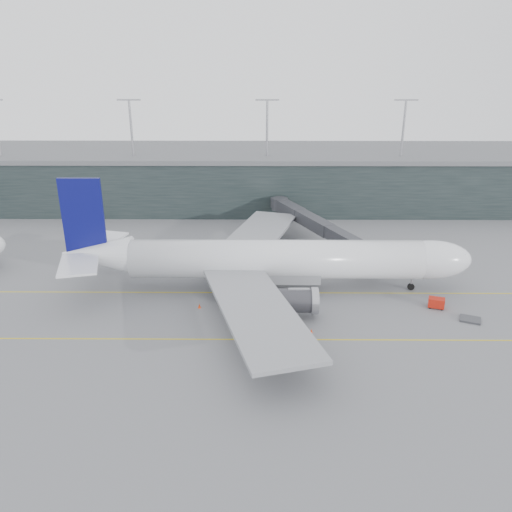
{
  "coord_description": "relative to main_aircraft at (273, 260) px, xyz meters",
  "views": [
    {
      "loc": [
        3.13,
        -83.37,
        37.2
      ],
      "look_at": [
        2.55,
        -4.0,
        6.89
      ],
      "focal_mm": 35.0,
      "sensor_mm": 36.0,
      "label": 1
    }
  ],
  "objects": [
    {
      "name": "uld_a",
      "position": [
        -10.53,
        11.92,
        -4.65
      ],
      "size": [
        2.4,
        2.14,
        1.83
      ],
      "rotation": [
        0.0,
        0.0,
        0.31
      ],
      "color": "#343439",
      "rests_on": "ground"
    },
    {
      "name": "uld_b",
      "position": [
        -9.39,
        13.78,
        -4.53
      ],
      "size": [
        2.47,
        2.07,
        2.05
      ],
      "rotation": [
        0.0,
        0.0,
        0.13
      ],
      "color": "#343439",
      "rests_on": "ground"
    },
    {
      "name": "terminal",
      "position": [
        -5.5,
        60.56,
        2.01
      ],
      "size": [
        240.0,
        36.0,
        29.0
      ],
      "color": "black",
      "rests_on": "ground"
    },
    {
      "name": "jet_bridge",
      "position": [
        11.38,
        25.95,
        -0.7
      ],
      "size": [
        19.91,
        43.21,
        6.56
      ],
      "rotation": [
        0.0,
        0.0,
        0.41
      ],
      "color": "#303136",
      "rests_on": "ground"
    },
    {
      "name": "taxiline_b",
      "position": [
        -5.5,
        -17.44,
        -5.6
      ],
      "size": [
        160.0,
        0.25,
        0.02
      ],
      "primitive_type": "cube",
      "color": "gold",
      "rests_on": "ground"
    },
    {
      "name": "gse_cart",
      "position": [
        26.65,
        -7.09,
        -4.65
      ],
      "size": [
        2.9,
        2.32,
        1.72
      ],
      "rotation": [
        0.0,
        0.0,
        -0.32
      ],
      "color": "#B31A0C",
      "rests_on": "ground"
    },
    {
      "name": "taxiline_lead_main",
      "position": [
        -0.5,
        22.56,
        -5.6
      ],
      "size": [
        0.25,
        60.0,
        0.02
      ],
      "primitive_type": "cube",
      "color": "gold",
      "rests_on": "ground"
    },
    {
      "name": "cone_nose",
      "position": [
        27.19,
        -3.77,
        -5.25
      ],
      "size": [
        0.45,
        0.45,
        0.72
      ],
      "primitive_type": "cone",
      "color": "#E3480C",
      "rests_on": "ground"
    },
    {
      "name": "cone_wing_stbd",
      "position": [
        5.4,
        -15.39,
        -5.29
      ],
      "size": [
        0.4,
        0.4,
        0.64
      ],
      "primitive_type": "cone",
      "color": "red",
      "rests_on": "ground"
    },
    {
      "name": "main_aircraft",
      "position": [
        0.0,
        0.0,
        0.0
      ],
      "size": [
        70.98,
        66.98,
        19.98
      ],
      "rotation": [
        0.0,
        0.0,
        -0.0
      ],
      "color": "silver",
      "rests_on": "ground"
    },
    {
      "name": "cone_tail",
      "position": [
        -12.2,
        -7.41,
        -5.21
      ],
      "size": [
        0.5,
        0.5,
        0.79
      ],
      "primitive_type": "cone",
      "color": "red",
      "rests_on": "ground"
    },
    {
      "name": "taxiline_a",
      "position": [
        -5.5,
        -1.44,
        -5.6
      ],
      "size": [
        160.0,
        0.25,
        0.02
      ],
      "primitive_type": "cube",
      "color": "gold",
      "rests_on": "ground"
    },
    {
      "name": "ground",
      "position": [
        -5.5,
        2.56,
        -5.61
      ],
      "size": [
        320.0,
        320.0,
        0.0
      ],
      "primitive_type": "plane",
      "color": "slate",
      "rests_on": "ground"
    },
    {
      "name": "cone_wing_port",
      "position": [
        4.16,
        13.07,
        -5.26
      ],
      "size": [
        0.44,
        0.44,
        0.7
      ],
      "primitive_type": "cone",
      "color": "orange",
      "rests_on": "ground"
    },
    {
      "name": "uld_c",
      "position": [
        -5.35,
        13.79,
        -4.51
      ],
      "size": [
        2.43,
        2.01,
        2.08
      ],
      "rotation": [
        0.0,
        0.0,
        -0.08
      ],
      "color": "#343439",
      "rests_on": "ground"
    },
    {
      "name": "baggage_dolly",
      "position": [
        30.63,
        -11.37,
        -5.42
      ],
      "size": [
        3.77,
        3.45,
        0.31
      ],
      "primitive_type": "cube",
      "rotation": [
        0.0,
        0.0,
        -0.4
      ],
      "color": "#37373C",
      "rests_on": "ground"
    }
  ]
}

